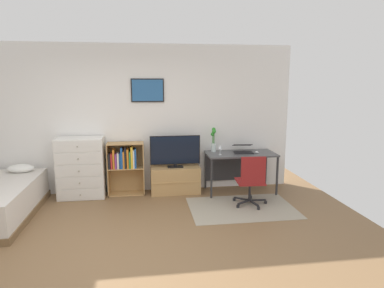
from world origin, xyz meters
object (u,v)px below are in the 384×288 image
at_px(dresser, 81,168).
at_px(bookshelf, 125,164).
at_px(desk, 239,159).
at_px(computer_mouse, 257,152).
at_px(wine_glass, 220,147).
at_px(bamboo_vase, 214,139).
at_px(laptop, 243,149).
at_px(tv_stand, 175,180).
at_px(television, 175,151).
at_px(office_chair, 251,179).

height_order(dresser, bookshelf, dresser).
xyz_separation_m(desk, computer_mouse, (0.29, -0.13, 0.15)).
height_order(dresser, wine_glass, dresser).
bearing_deg(bamboo_vase, laptop, -13.88).
bearing_deg(laptop, tv_stand, -176.44).
relative_size(television, desk, 0.72).
xyz_separation_m(bookshelf, desk, (2.11, -0.08, 0.04)).
height_order(computer_mouse, bamboo_vase, bamboo_vase).
xyz_separation_m(bookshelf, television, (0.91, -0.07, 0.21)).
relative_size(bookshelf, wine_glass, 5.30).
bearing_deg(desk, television, 179.30).
bearing_deg(computer_mouse, tv_stand, 173.60).
bearing_deg(bamboo_vase, desk, -13.53).
height_order(bookshelf, tv_stand, bookshelf).
bearing_deg(television, laptop, -1.49).
height_order(office_chair, laptop, laptop).
bearing_deg(bamboo_vase, tv_stand, -174.01).
xyz_separation_m(dresser, television, (1.67, -0.01, 0.25)).
bearing_deg(bamboo_vase, wine_glass, -78.67).
bearing_deg(desk, laptop, -16.51).
bearing_deg(tv_stand, laptop, -2.50).
bearing_deg(laptop, bamboo_vase, 172.18).
relative_size(bookshelf, bamboo_vase, 2.11).
height_order(desk, laptop, laptop).
height_order(television, computer_mouse, television).
distance_m(office_chair, bamboo_vase, 1.17).
xyz_separation_m(desk, laptop, (0.06, -0.02, 0.19)).
bearing_deg(bamboo_vase, computer_mouse, -17.74).
bearing_deg(office_chair, computer_mouse, 69.67).
distance_m(laptop, computer_mouse, 0.26).
xyz_separation_m(television, wine_glass, (0.79, -0.19, 0.09)).
xyz_separation_m(dresser, bamboo_vase, (2.39, 0.09, 0.43)).
distance_m(bookshelf, laptop, 2.19).
bearing_deg(dresser, computer_mouse, -2.76).
height_order(television, office_chair, television).
relative_size(dresser, laptop, 2.65).
distance_m(bookshelf, desk, 2.11).
bearing_deg(computer_mouse, bookshelf, 174.96).
xyz_separation_m(bookshelf, tv_stand, (0.91, -0.04, -0.33)).
relative_size(bookshelf, office_chair, 1.11).
bearing_deg(bookshelf, television, -4.20).
distance_m(dresser, television, 1.68).
height_order(tv_stand, laptop, laptop).
relative_size(desk, computer_mouse, 12.18).
height_order(bookshelf, bamboo_vase, bamboo_vase).
height_order(desk, bamboo_vase, bamboo_vase).
relative_size(computer_mouse, bamboo_vase, 0.23).
bearing_deg(bamboo_vase, bookshelf, -178.89).
bearing_deg(wine_glass, dresser, 175.31).
bearing_deg(dresser, office_chair, -16.90).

